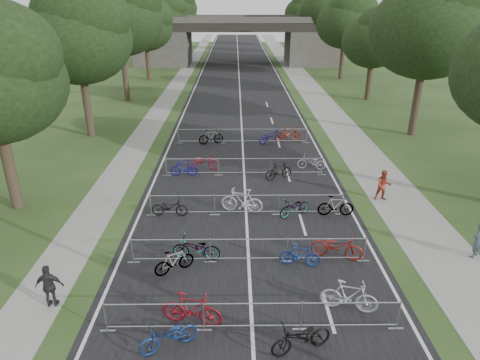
# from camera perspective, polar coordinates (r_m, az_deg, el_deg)

# --- Properties ---
(road) EXTENTS (11.00, 140.00, 0.01)m
(road) POSITION_cam_1_polar(r_m,az_deg,el_deg) (54.30, -0.09, 12.96)
(road) COLOR black
(road) RESTS_ON ground
(sidewalk_right) EXTENTS (3.00, 140.00, 0.01)m
(sidewalk_right) POSITION_cam_1_polar(r_m,az_deg,el_deg) (54.96, 8.50, 12.84)
(sidewalk_right) COLOR gray
(sidewalk_right) RESTS_ON ground
(sidewalk_left) EXTENTS (2.00, 140.00, 0.01)m
(sidewalk_left) POSITION_cam_1_polar(r_m,az_deg,el_deg) (54.74, -8.16, 12.82)
(sidewalk_left) COLOR gray
(sidewalk_left) RESTS_ON ground
(lane_markings) EXTENTS (0.12, 140.00, 0.00)m
(lane_markings) POSITION_cam_1_polar(r_m,az_deg,el_deg) (54.30, -0.09, 12.96)
(lane_markings) COLOR silver
(lane_markings) RESTS_ON ground
(overpass_bridge) EXTENTS (31.00, 8.00, 7.05)m
(overpass_bridge) POSITION_cam_1_polar(r_m,az_deg,el_deg) (68.69, -0.21, 18.12)
(overpass_bridge) COLOR #45413D
(overpass_bridge) RESTS_ON ground
(tree_left_1) EXTENTS (7.56, 7.56, 11.53)m
(tree_left_1) POSITION_cam_1_polar(r_m,az_deg,el_deg) (33.26, -20.75, 17.64)
(tree_left_1) COLOR #33261C
(tree_left_1) RESTS_ON ground
(tree_right_1) EXTENTS (8.18, 8.18, 12.47)m
(tree_right_1) POSITION_cam_1_polar(r_m,az_deg,el_deg) (34.21, 24.11, 18.29)
(tree_right_1) COLOR #33261C
(tree_right_1) RESTS_ON ground
(tree_left_2) EXTENTS (8.40, 8.40, 12.81)m
(tree_left_2) POSITION_cam_1_polar(r_m,az_deg,el_deg) (44.71, -15.73, 20.40)
(tree_left_2) COLOR #33261C
(tree_left_2) RESTS_ON ground
(tree_right_2) EXTENTS (6.16, 6.16, 9.39)m
(tree_right_2) POSITION_cam_1_polar(r_m,az_deg,el_deg) (45.58, 17.59, 17.49)
(tree_right_2) COLOR #33261C
(tree_right_2) RESTS_ON ground
(tree_left_3) EXTENTS (6.72, 6.72, 10.25)m
(tree_left_3) POSITION_cam_1_polar(r_m,az_deg,el_deg) (56.49, -12.47, 19.49)
(tree_left_3) COLOR #33261C
(tree_left_3) RESTS_ON ground
(tree_right_3) EXTENTS (7.17, 7.17, 10.93)m
(tree_right_3) POSITION_cam_1_polar(r_m,az_deg,el_deg) (57.05, 14.02, 19.83)
(tree_right_3) COLOR #33261C
(tree_right_3) RESTS_ON ground
(tree_left_4) EXTENTS (7.56, 7.56, 11.53)m
(tree_left_4) POSITION_cam_1_polar(r_m,az_deg,el_deg) (68.25, -10.51, 20.90)
(tree_left_4) COLOR #33261C
(tree_left_4) RESTS_ON ground
(tree_right_4) EXTENTS (8.18, 8.18, 12.47)m
(tree_right_4) POSITION_cam_1_polar(r_m,az_deg,el_deg) (68.72, 11.60, 21.34)
(tree_right_4) COLOR #33261C
(tree_right_4) RESTS_ON ground
(tree_left_5) EXTENTS (8.40, 8.40, 12.81)m
(tree_left_5) POSITION_cam_1_polar(r_m,az_deg,el_deg) (80.09, -9.10, 21.89)
(tree_left_5) COLOR #33261C
(tree_left_5) RESTS_ON ground
(tree_right_5) EXTENTS (6.16, 6.16, 9.39)m
(tree_right_5) POSITION_cam_1_polar(r_m,az_deg,el_deg) (80.58, 9.71, 20.31)
(tree_right_5) COLOR #33261C
(tree_right_5) RESTS_ON ground
(tree_left_6) EXTENTS (6.72, 6.72, 10.25)m
(tree_left_6) POSITION_cam_1_polar(r_m,az_deg,el_deg) (92.04, -7.96, 21.09)
(tree_left_6) COLOR #33261C
(tree_left_6) RESTS_ON ground
(tree_right_6) EXTENTS (7.17, 7.17, 10.93)m
(tree_right_6) POSITION_cam_1_polar(r_m,az_deg,el_deg) (92.38, 8.43, 21.34)
(tree_right_6) COLOR #33261C
(tree_right_6) RESTS_ON ground
(barrier_row_2) EXTENTS (9.70, 0.08, 1.10)m
(barrier_row_2) POSITION_cam_1_polar(r_m,az_deg,el_deg) (14.08, 1.66, -17.74)
(barrier_row_2) COLOR #9DA0A5
(barrier_row_2) RESTS_ON ground
(barrier_row_3) EXTENTS (9.70, 0.08, 1.10)m
(barrier_row_3) POSITION_cam_1_polar(r_m,az_deg,el_deg) (17.13, 1.18, -9.36)
(barrier_row_3) COLOR #9DA0A5
(barrier_row_3) RESTS_ON ground
(barrier_row_4) EXTENTS (9.70, 0.08, 1.10)m
(barrier_row_4) POSITION_cam_1_polar(r_m,az_deg,el_deg) (20.60, 0.85, -3.33)
(barrier_row_4) COLOR #9DA0A5
(barrier_row_4) RESTS_ON ground
(barrier_row_5) EXTENTS (9.70, 0.08, 1.10)m
(barrier_row_5) POSITION_cam_1_polar(r_m,az_deg,el_deg) (25.17, 0.57, 1.78)
(barrier_row_5) COLOR #9DA0A5
(barrier_row_5) RESTS_ON ground
(barrier_row_6) EXTENTS (9.70, 0.08, 1.10)m
(barrier_row_6) POSITION_cam_1_polar(r_m,az_deg,el_deg) (30.83, 0.34, 5.89)
(barrier_row_6) COLOR #9DA0A5
(barrier_row_6) RESTS_ON ground
(bike_8) EXTENTS (1.92, 1.40, 0.96)m
(bike_8) POSITION_cam_1_polar(r_m,az_deg,el_deg) (13.71, -9.50, -19.86)
(bike_8) COLOR navy
(bike_8) RESTS_ON ground
(bike_9) EXTENTS (2.08, 1.00, 1.21)m
(bike_9) POSITION_cam_1_polar(r_m,az_deg,el_deg) (14.32, -6.45, -16.78)
(bike_9) COLOR maroon
(bike_9) RESTS_ON ground
(bike_10) EXTENTS (2.06, 1.28, 1.02)m
(bike_10) POSITION_cam_1_polar(r_m,az_deg,el_deg) (13.57, 8.19, -20.15)
(bike_10) COLOR black
(bike_10) RESTS_ON ground
(bike_11) EXTENTS (1.99, 1.03, 1.15)m
(bike_11) POSITION_cam_1_polar(r_m,az_deg,el_deg) (15.22, 14.32, -14.79)
(bike_11) COLOR #B4B6BD
(bike_11) RESTS_ON ground
(bike_12) EXTENTS (1.63, 1.25, 0.98)m
(bike_12) POSITION_cam_1_polar(r_m,az_deg,el_deg) (16.78, -8.77, -10.66)
(bike_12) COLOR #9DA0A5
(bike_12) RESTS_ON ground
(bike_13) EXTENTS (1.98, 0.87, 1.01)m
(bike_13) POSITION_cam_1_polar(r_m,az_deg,el_deg) (17.40, -5.84, -9.08)
(bike_13) COLOR #9DA0A5
(bike_13) RESTS_ON ground
(bike_14) EXTENTS (1.68, 0.77, 0.98)m
(bike_14) POSITION_cam_1_polar(r_m,az_deg,el_deg) (17.10, 8.02, -9.89)
(bike_14) COLOR navy
(bike_14) RESTS_ON ground
(bike_15) EXTENTS (2.19, 1.27, 1.09)m
(bike_15) POSITION_cam_1_polar(r_m,az_deg,el_deg) (17.80, 12.75, -8.62)
(bike_15) COLOR maroon
(bike_15) RESTS_ON ground
(bike_16) EXTENTS (1.78, 0.72, 0.92)m
(bike_16) POSITION_cam_1_polar(r_m,az_deg,el_deg) (20.84, -9.36, -3.61)
(bike_16) COLOR black
(bike_16) RESTS_ON ground
(bike_17) EXTENTS (2.15, 1.00, 1.24)m
(bike_17) POSITION_cam_1_polar(r_m,az_deg,el_deg) (20.83, 0.25, -2.79)
(bike_17) COLOR silver
(bike_17) RESTS_ON ground
(bike_18) EXTENTS (1.76, 1.38, 0.89)m
(bike_18) POSITION_cam_1_polar(r_m,az_deg,el_deg) (20.75, 7.27, -3.64)
(bike_18) COLOR #9DA0A5
(bike_18) RESTS_ON ground
(bike_19) EXTENTS (1.75, 0.52, 1.04)m
(bike_19) POSITION_cam_1_polar(r_m,az_deg,el_deg) (21.07, 12.65, -3.39)
(bike_19) COLOR #9DA0A5
(bike_19) RESTS_ON ground
(bike_20) EXTENTS (1.64, 0.49, 0.98)m
(bike_20) POSITION_cam_1_polar(r_m,az_deg,el_deg) (25.34, -7.47, 1.60)
(bike_20) COLOR navy
(bike_20) RESTS_ON ground
(bike_21) EXTENTS (2.02, 0.87, 1.03)m
(bike_21) POSITION_cam_1_polar(r_m,az_deg,el_deg) (26.19, -4.93, 2.51)
(bike_21) COLOR maroon
(bike_21) RESTS_ON ground
(bike_22) EXTENTS (1.75, 1.14, 1.02)m
(bike_22) POSITION_cam_1_polar(r_m,az_deg,el_deg) (24.75, 5.19, 1.21)
(bike_22) COLOR black
(bike_22) RESTS_ON ground
(bike_23) EXTENTS (1.79, 0.95, 0.90)m
(bike_23) POSITION_cam_1_polar(r_m,az_deg,el_deg) (26.45, 9.50, 2.32)
(bike_23) COLOR silver
(bike_23) RESTS_ON ground
(bike_25) EXTENTS (1.86, 0.98, 1.07)m
(bike_25) POSITION_cam_1_polar(r_m,az_deg,el_deg) (30.75, -3.89, 5.77)
(bike_25) COLOR #9DA0A5
(bike_25) RESTS_ON ground
(bike_26) EXTENTS (2.13, 1.71, 1.08)m
(bike_26) POSITION_cam_1_polar(r_m,az_deg,el_deg) (31.01, 4.15, 5.92)
(bike_26) COLOR navy
(bike_26) RESTS_ON ground
(bike_27) EXTENTS (2.00, 0.87, 1.16)m
(bike_27) POSITION_cam_1_polar(r_m,az_deg,el_deg) (31.47, 6.46, 6.18)
(bike_27) COLOR maroon
(bike_27) RESTS_ON ground
(pedestrian_a) EXTENTS (0.68, 0.66, 1.57)m
(pedestrian_a) POSITION_cam_1_polar(r_m,az_deg,el_deg) (19.77, 29.11, -7.02)
(pedestrian_a) COLOR #374353
(pedestrian_a) RESTS_ON ground
(pedestrian_b) EXTENTS (0.83, 0.67, 1.62)m
(pedestrian_b) POSITION_cam_1_polar(r_m,az_deg,el_deg) (23.21, 18.59, -0.72)
(pedestrian_b) COLOR #A13823
(pedestrian_b) RESTS_ON ground
(pedestrian_c) EXTENTS (0.96, 0.45, 1.60)m
(pedestrian_c) POSITION_cam_1_polar(r_m,az_deg,el_deg) (16.17, -24.05, -12.82)
(pedestrian_c) COLOR #27272A
(pedestrian_c) RESTS_ON ground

